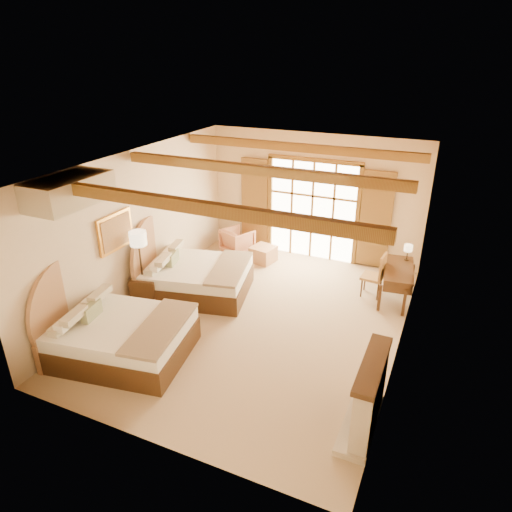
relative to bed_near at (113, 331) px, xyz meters
The scene contains 19 objects.
floor 2.82m from the bed_near, 47.11° to the left, with size 7.00×7.00×0.00m, color tan.
wall_back 5.96m from the bed_near, 71.14° to the left, with size 5.50×5.50×0.00m, color beige.
wall_left 2.49m from the bed_near, 112.89° to the left, with size 7.00×7.00×0.00m, color beige.
wall_right 5.19m from the bed_near, 23.68° to the left, with size 7.00×7.00×0.00m, color beige.
ceiling 3.90m from the bed_near, 47.11° to the left, with size 7.00×7.00×0.00m, color #A86533.
ceiling_beams 3.82m from the bed_near, 47.11° to the left, with size 5.39×4.60×0.18m, color olive, non-canonical shape.
french_doors 5.85m from the bed_near, 70.95° to the left, with size 3.95×0.08×2.60m.
fireplace 4.49m from the bed_near, ahead, with size 0.46×1.40×1.16m.
painting 2.00m from the bed_near, 122.30° to the left, with size 0.06×0.95×0.75m.
canopy_valance 2.54m from the bed_near, behind, with size 0.70×1.40×0.45m, color beige.
bed_near is the anchor object (origin of this frame).
bed_far 2.52m from the bed_near, 89.34° to the left, with size 2.61×2.17×1.49m.
nightstand 1.76m from the bed_near, 108.20° to the left, with size 0.53×0.53×0.64m, color #452A11.
floor_lamp 2.02m from the bed_near, 110.00° to the left, with size 0.35×0.35×1.65m.
armchair 4.90m from the bed_near, 89.53° to the left, with size 0.71×0.73×0.67m, color #C17953.
ottoman 4.74m from the bed_near, 79.06° to the left, with size 0.56×0.56×0.40m, color #A57852.
desk 5.92m from the bed_near, 43.21° to the left, with size 0.77×1.45×0.75m.
desk_chair 5.53m from the bed_near, 46.48° to the left, with size 0.48×0.48×1.01m.
desk_lamp 6.35m from the bed_near, 45.91° to the left, with size 0.18×0.18×0.36m.
Camera 1 is at (3.20, -7.22, 5.02)m, focal length 32.00 mm.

